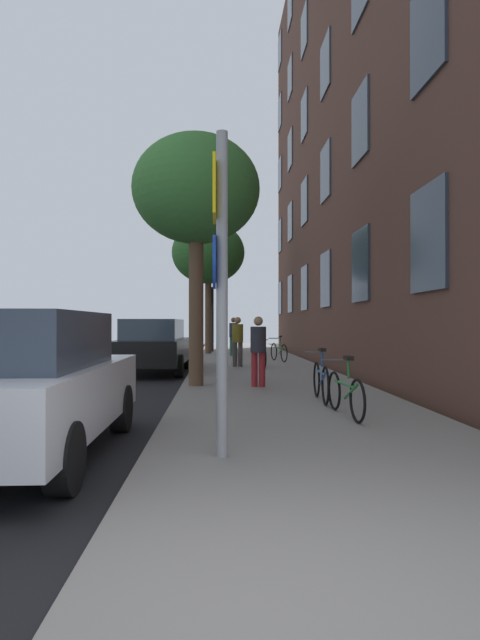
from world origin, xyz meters
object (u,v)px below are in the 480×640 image
tree_far (208,253)px  car_0 (26,383)px  bicycle_2 (263,355)px  pedestrian_2 (234,334)px  traffic_light (210,307)px  sign_post (220,273)px  bicycle_0 (345,393)px  bicycle_1 (321,380)px  pedestrian_0 (258,347)px  bicycle_3 (279,351)px  pedestrian_1 (238,338)px  car_1 (154,345)px  tree_near (196,192)px

tree_far → car_0: size_ratio=1.50×
car_0 → bicycle_2: bearing=71.3°
pedestrian_2 → traffic_light: bearing=106.4°
sign_post → bicycle_0: size_ratio=1.97×
sign_post → bicycle_1: (1.82, 3.76, -1.53)m
sign_post → car_0: 2.48m
tree_far → pedestrian_0: (1.33, -12.72, -3.79)m
bicycle_3 → bicycle_1: bearing=-92.4°
traffic_light → pedestrian_1: (1.01, -9.06, -1.30)m
sign_post → car_1: sign_post is taller
bicycle_3 → pedestrian_2: bearing=115.3°
bicycle_1 → bicycle_2: 7.21m
bicycle_1 → car_1: bearing=120.2°
bicycle_0 → pedestrian_0: size_ratio=1.11×
pedestrian_0 → pedestrian_1: (-0.25, 5.27, 0.03)m
pedestrian_1 → bicycle_1: bearing=-80.8°
bicycle_2 → pedestrian_1: size_ratio=1.02×
sign_post → traffic_light: bearing=91.1°
sign_post → pedestrian_2: 16.70m
pedestrian_0 → bicycle_1: bearing=-66.0°
tree_far → bicycle_1: 15.63m
bicycle_0 → pedestrian_2: pedestrian_2 is taller
bicycle_0 → bicycle_1: size_ratio=1.03×
bicycle_1 → bicycle_0: bearing=-87.8°
tree_near → pedestrian_1: 6.15m
bicycle_0 → bicycle_2: bearing=93.0°
tree_far → car_1: bearing=-100.0°
bicycle_0 → pedestrian_2: bearing=94.8°
tree_far → bicycle_3: bearing=-63.0°
bicycle_2 → car_0: size_ratio=0.40×
bicycle_0 → pedestrian_1: size_ratio=1.07×
pedestrian_2 → bicycle_3: bearing=-64.7°
bicycle_0 → bicycle_1: bearing=92.2°
bicycle_0 → car_1: car_1 is taller
tree_near → pedestrian_1: (1.12, 4.98, -3.43)m
tree_near → bicycle_0: bearing=-58.8°
bicycle_2 → car_0: 11.09m
bicycle_0 → pedestrian_1: (-1.25, 8.91, 0.56)m
pedestrian_1 → car_0: 11.05m
bicycle_2 → pedestrian_0: bearing=-96.3°
bicycle_1 → pedestrian_1: 7.51m
sign_post → pedestrian_1: size_ratio=2.12×
bicycle_2 → traffic_light: bearing=101.1°
pedestrian_0 → car_1: size_ratio=0.34×
tree_far → pedestrian_2: (1.12, -1.95, -3.73)m
tree_far → pedestrian_2: bearing=-60.1°
traffic_light → sign_post: bearing=-88.9°
bicycle_1 → bicycle_2: bicycle_2 is taller
sign_post → car_0: size_ratio=0.83×
traffic_light → tree_near: bearing=-90.5°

